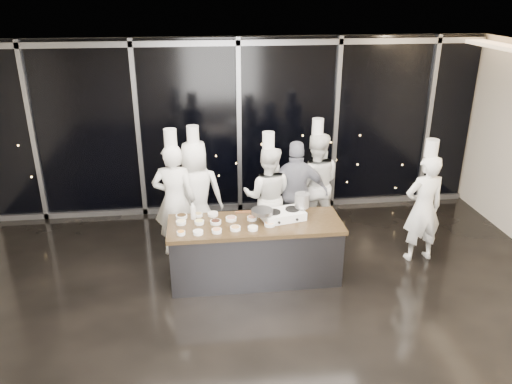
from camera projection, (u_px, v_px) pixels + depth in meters
ground at (263, 314)px, 6.55m from camera, size 9.00×9.00×0.00m
room_shell at (280, 150)px, 5.71m from camera, size 9.02×7.02×3.21m
window_wall at (239, 128)px, 9.09m from camera, size 8.90×0.11×3.20m
demo_counter at (255, 251)px, 7.20m from camera, size 2.46×0.86×0.90m
stove at (283, 215)px, 7.13m from camera, size 0.66×0.49×0.14m
frying_pan at (262, 212)px, 6.98m from camera, size 0.56×0.37×0.05m
stock_pot at (302, 200)px, 7.16m from camera, size 0.25×0.25×0.21m
prep_bowls at (217, 222)px, 6.98m from camera, size 1.38×0.70×0.05m
squeeze_bottle at (193, 211)px, 7.11m from camera, size 0.07×0.07×0.26m
chef_far_left at (174, 200)px, 7.72m from camera, size 0.70×0.50×2.05m
chef_left at (196, 193)px, 8.03m from camera, size 0.92×0.64×2.01m
chef_center at (268, 196)px, 8.05m from camera, size 0.96×0.83×1.92m
guest at (296, 193)px, 8.10m from camera, size 1.07×0.54×1.75m
chef_right at (315, 183)px, 8.43m from camera, size 0.98×0.82×2.02m
chef_side at (423, 207)px, 7.58m from camera, size 0.67×0.47×1.95m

